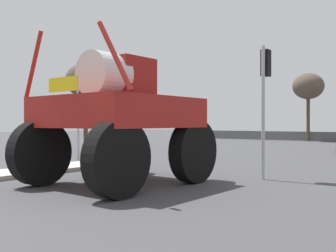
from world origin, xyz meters
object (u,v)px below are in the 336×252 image
(oversize_sprayer, at_px, (118,118))
(traffic_signal_near_left, at_px, (81,97))
(bare_tree_far_center, at_px, (308,87))
(traffic_signal_near_right, at_px, (265,82))
(bare_tree_left, at_px, (86,81))

(oversize_sprayer, bearing_deg, traffic_signal_near_left, 60.31)
(oversize_sprayer, distance_m, bare_tree_far_center, 30.57)
(traffic_signal_near_left, height_order, bare_tree_far_center, bare_tree_far_center)
(bare_tree_far_center, bearing_deg, traffic_signal_near_left, -94.74)
(traffic_signal_near_right, bearing_deg, bare_tree_far_center, 103.29)
(bare_tree_left, bearing_deg, traffic_signal_near_right, -20.39)
(traffic_signal_near_left, bearing_deg, bare_tree_far_center, 85.26)
(traffic_signal_near_right, xyz_separation_m, bare_tree_left, (-13.83, 5.14, 1.34))
(traffic_signal_near_left, xyz_separation_m, traffic_signal_near_right, (8.53, -0.00, 0.14))
(traffic_signal_near_right, relative_size, bare_tree_left, 0.76)
(bare_tree_left, bearing_deg, traffic_signal_near_left, -44.12)
(oversize_sprayer, xyz_separation_m, bare_tree_far_center, (-3.25, 30.21, 3.33))
(oversize_sprayer, distance_m, bare_tree_left, 14.00)
(traffic_signal_near_left, distance_m, bare_tree_left, 7.53)
(traffic_signal_near_right, height_order, bare_tree_left, bare_tree_left)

